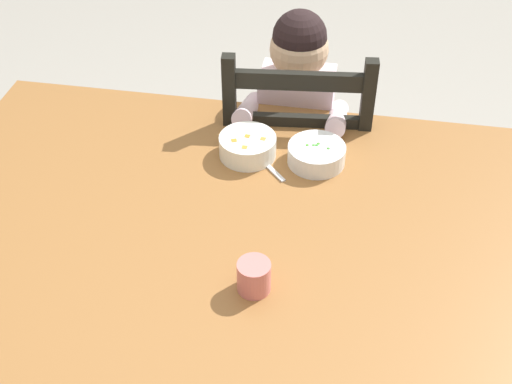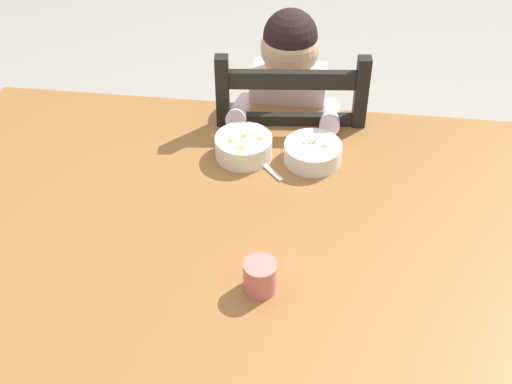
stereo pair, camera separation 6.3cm
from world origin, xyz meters
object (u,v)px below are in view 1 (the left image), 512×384
bowl_of_peas (316,154)px  bowl_of_carrots (248,146)px  spoon (264,161)px  drinking_cup (254,277)px  dining_table (236,253)px  dining_chair (295,164)px  child_figure (295,117)px

bowl_of_peas → bowl_of_carrots: bearing=-180.0°
bowl_of_carrots → spoon: 0.06m
bowl_of_carrots → drinking_cup: drinking_cup is taller
dining_table → dining_chair: size_ratio=1.73×
bowl_of_peas → bowl_of_carrots: 0.18m
dining_table → bowl_of_peas: bowl_of_peas is taller
dining_table → dining_chair: (0.07, 0.59, -0.17)m
dining_chair → drinking_cup: dining_chair is taller
dining_chair → dining_table: bearing=-96.9°
dining_chair → spoon: (-0.05, -0.33, 0.26)m
dining_table → drinking_cup: bearing=-66.5°
child_figure → drinking_cup: (0.01, -0.75, 0.10)m
spoon → dining_table: bearing=-94.8°
bowl_of_carrots → drinking_cup: bearing=-77.8°
dining_table → bowl_of_peas: (0.16, 0.29, 0.10)m
dining_chair → bowl_of_peas: (0.09, -0.30, 0.28)m
dining_table → dining_chair: bearing=83.1°
spoon → drinking_cup: drinking_cup is taller
dining_table → dining_chair: dining_chair is taller
dining_table → child_figure: bearing=83.5°
child_figure → bowl_of_carrots: size_ratio=6.47×
drinking_cup → child_figure: bearing=90.6°
dining_chair → bowl_of_carrots: bearing=-107.8°
drinking_cup → spoon: bearing=96.8°
bowl_of_peas → dining_table: bearing=-118.4°
bowl_of_peas → drinking_cup: bearing=-100.3°
spoon → drinking_cup: 0.44m
spoon → bowl_of_carrots: bearing=151.6°
spoon → drinking_cup: bearing=-83.2°
dining_table → drinking_cup: (0.07, -0.17, 0.11)m
bowl_of_peas → dining_chair: bearing=106.0°
dining_table → child_figure: child_figure is taller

